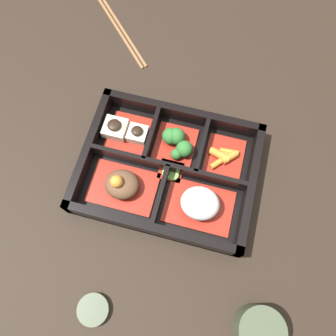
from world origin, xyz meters
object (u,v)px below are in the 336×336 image
object	(u,v)px
sauce_dish	(93,310)
chopsticks	(122,31)
bowl_rice	(200,204)
tea_cup	(259,330)

from	to	relation	value
sauce_dish	chopsticks	bearing A→B (deg)	-77.20
chopsticks	sauce_dish	xyz separation A→B (m)	(-0.13, 0.56, 0.00)
bowl_rice	tea_cup	size ratio (longest dim) A/B	1.67
chopsticks	bowl_rice	bearing A→B (deg)	126.14
chopsticks	sauce_dish	bearing A→B (deg)	102.80
tea_cup	chopsticks	distance (m)	0.65
bowl_rice	sauce_dish	size ratio (longest dim) A/B	2.34
tea_cup	sauce_dish	xyz separation A→B (m)	(0.26, 0.04, -0.02)
bowl_rice	sauce_dish	world-z (taller)	bowl_rice
bowl_rice	chopsticks	size ratio (longest dim) A/B	0.71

